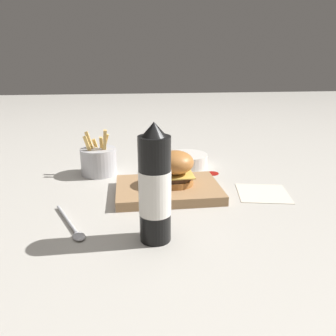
{
  "coord_description": "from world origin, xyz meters",
  "views": [
    {
      "loc": [
        -0.09,
        -0.78,
        0.35
      ],
      "look_at": [
        0.02,
        0.05,
        0.08
      ],
      "focal_mm": 35.0,
      "sensor_mm": 36.0,
      "label": 1
    }
  ],
  "objects_px": {
    "burger": "(175,168)",
    "ketchup_bottle": "(155,188)",
    "fries_basket": "(99,161)",
    "spoon": "(73,228)",
    "side_bowl": "(187,160)",
    "serving_board": "(168,189)"
  },
  "relations": [
    {
      "from": "burger",
      "to": "ketchup_bottle",
      "type": "relative_size",
      "value": 0.41
    },
    {
      "from": "fries_basket",
      "to": "spoon",
      "type": "bearing_deg",
      "value": -94.77
    },
    {
      "from": "side_bowl",
      "to": "serving_board",
      "type": "bearing_deg",
      "value": -112.2
    },
    {
      "from": "spoon",
      "to": "serving_board",
      "type": "bearing_deg",
      "value": 103.31
    },
    {
      "from": "burger",
      "to": "fries_basket",
      "type": "bearing_deg",
      "value": 139.56
    },
    {
      "from": "serving_board",
      "to": "side_bowl",
      "type": "relative_size",
      "value": 2.0
    },
    {
      "from": "serving_board",
      "to": "spoon",
      "type": "bearing_deg",
      "value": -142.43
    },
    {
      "from": "serving_board",
      "to": "fries_basket",
      "type": "bearing_deg",
      "value": 135.68
    },
    {
      "from": "ketchup_bottle",
      "to": "fries_basket",
      "type": "bearing_deg",
      "value": 108.32
    },
    {
      "from": "burger",
      "to": "spoon",
      "type": "bearing_deg",
      "value": -143.78
    },
    {
      "from": "serving_board",
      "to": "ketchup_bottle",
      "type": "height_order",
      "value": "ketchup_bottle"
    },
    {
      "from": "ketchup_bottle",
      "to": "spoon",
      "type": "relative_size",
      "value": 1.37
    },
    {
      "from": "fries_basket",
      "to": "spoon",
      "type": "relative_size",
      "value": 0.85
    },
    {
      "from": "ketchup_bottle",
      "to": "burger",
      "type": "bearing_deg",
      "value": 72.35
    },
    {
      "from": "serving_board",
      "to": "side_bowl",
      "type": "xyz_separation_m",
      "value": [
        0.1,
        0.24,
        0.01
      ]
    },
    {
      "from": "serving_board",
      "to": "side_bowl",
      "type": "height_order",
      "value": "side_bowl"
    },
    {
      "from": "fries_basket",
      "to": "side_bowl",
      "type": "bearing_deg",
      "value": 8.71
    },
    {
      "from": "serving_board",
      "to": "spoon",
      "type": "distance_m",
      "value": 0.29
    },
    {
      "from": "fries_basket",
      "to": "ketchup_bottle",
      "type": "bearing_deg",
      "value": -71.68
    },
    {
      "from": "burger",
      "to": "fries_basket",
      "type": "distance_m",
      "value": 0.29
    },
    {
      "from": "fries_basket",
      "to": "serving_board",
      "type": "bearing_deg",
      "value": -44.32
    },
    {
      "from": "spoon",
      "to": "side_bowl",
      "type": "bearing_deg",
      "value": 117.55
    }
  ]
}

